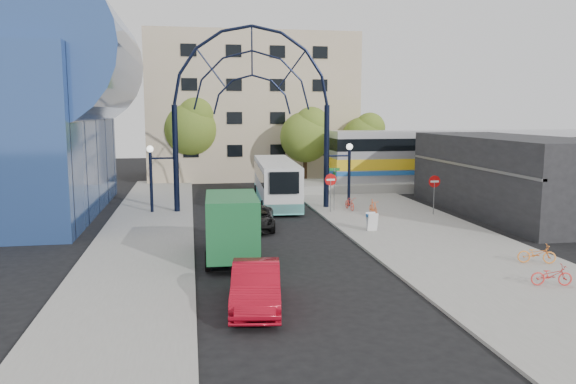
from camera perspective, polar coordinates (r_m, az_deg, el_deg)
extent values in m
plane|color=black|center=(24.08, 0.20, -7.62)|extent=(120.00, 120.00, 0.00)
cube|color=gray|center=(30.11, 14.03, -4.54)|extent=(8.00, 56.00, 0.12)
cube|color=gray|center=(29.63, -14.41, -4.76)|extent=(5.00, 50.00, 0.12)
cylinder|color=black|center=(36.95, -11.33, 3.25)|extent=(0.36, 0.36, 7.00)
cylinder|color=black|center=(38.04, 3.93, 3.53)|extent=(0.36, 0.36, 7.00)
cylinder|color=black|center=(37.18, -13.73, 0.88)|extent=(0.20, 0.20, 4.00)
cylinder|color=black|center=(38.60, 6.22, 1.33)|extent=(0.20, 0.20, 4.00)
sphere|color=white|center=(36.98, -13.85, 4.27)|extent=(0.44, 0.44, 0.44)
sphere|color=white|center=(38.40, 6.27, 4.59)|extent=(0.44, 0.44, 0.44)
cylinder|color=slate|center=(36.32, 4.34, -0.32)|extent=(0.06, 0.06, 2.20)
cylinder|color=red|center=(36.18, 4.36, 1.25)|extent=(0.80, 0.04, 0.80)
cube|color=white|center=(36.15, 4.37, 1.25)|extent=(0.55, 0.02, 0.12)
cylinder|color=slate|center=(36.50, 14.60, -0.51)|extent=(0.06, 0.06, 2.20)
cylinder|color=red|center=(36.36, 14.66, 1.04)|extent=(0.76, 0.04, 0.76)
cube|color=white|center=(36.34, 14.68, 1.04)|extent=(0.55, 0.02, 0.12)
cylinder|color=slate|center=(36.95, 4.72, 0.29)|extent=(0.05, 0.05, 2.80)
cube|color=#146626|center=(36.79, 4.74, 2.30)|extent=(0.70, 0.03, 0.18)
cube|color=#146626|center=(36.82, 4.74, 1.91)|extent=(0.03, 0.70, 0.18)
cube|color=white|center=(30.78, 8.61, -3.05)|extent=(0.55, 0.26, 0.99)
cube|color=white|center=(31.10, 8.41, -2.93)|extent=(0.55, 0.26, 0.99)
cube|color=#1E59A5|center=(30.88, 8.52, -2.39)|extent=(0.55, 0.42, 0.14)
cylinder|color=#2E4C8D|center=(38.79, -22.22, 12.66)|extent=(9.00, 16.00, 9.00)
cube|color=black|center=(38.67, 21.43, 1.57)|extent=(6.00, 16.00, 5.00)
cube|color=#C2AF87|center=(58.13, -3.95, 8.56)|extent=(20.00, 12.00, 14.00)
cube|color=gray|center=(51.24, 18.21, 0.84)|extent=(32.00, 5.00, 0.80)
cube|color=#B7B7BC|center=(51.00, 18.33, 3.62)|extent=(25.00, 3.00, 4.20)
cube|color=gold|center=(51.04, 18.30, 2.95)|extent=(25.10, 3.05, 0.90)
cube|color=black|center=(50.94, 18.38, 4.75)|extent=(25.05, 3.05, 1.00)
cube|color=#1E59A5|center=(51.11, 18.26, 2.17)|extent=(25.10, 3.05, 0.35)
cylinder|color=#382314|center=(50.12, 1.75, 2.08)|extent=(0.36, 0.36, 2.52)
sphere|color=#315C18|center=(49.89, 1.76, 5.60)|extent=(4.48, 4.48, 4.48)
sphere|color=#315C18|center=(49.66, 2.41, 6.88)|extent=(3.08, 3.08, 3.08)
cylinder|color=#382314|center=(53.06, -9.79, 2.49)|extent=(0.36, 0.36, 2.88)
sphere|color=#315C18|center=(52.84, -9.88, 6.30)|extent=(5.12, 5.12, 5.12)
sphere|color=#315C18|center=(52.52, -9.36, 7.69)|extent=(3.52, 3.52, 3.52)
cylinder|color=#382314|center=(53.56, 7.62, 2.30)|extent=(0.36, 0.36, 2.34)
sphere|color=#315C18|center=(53.35, 7.67, 5.36)|extent=(4.16, 4.16, 4.16)
sphere|color=#315C18|center=(53.18, 8.31, 6.46)|extent=(2.86, 2.86, 2.86)
cube|color=silver|center=(40.08, -1.23, 1.19)|extent=(3.13, 11.27, 2.81)
cube|color=#62DCD3|center=(40.23, -1.23, -0.46)|extent=(3.16, 11.27, 0.68)
cube|color=black|center=(40.01, -1.24, 2.01)|extent=(3.17, 11.05, 0.87)
cube|color=black|center=(34.44, -0.38, 0.94)|extent=(1.83, 0.24, 1.36)
cube|color=black|center=(45.56, -1.87, 1.84)|extent=(2.33, 0.31, 1.55)
cylinder|color=black|center=(43.57, -3.22, 0.10)|extent=(0.33, 0.94, 0.93)
cylinder|color=black|center=(43.77, -0.07, 0.15)|extent=(0.33, 0.94, 0.93)
cylinder|color=black|center=(36.09, -2.54, -1.57)|extent=(0.33, 0.94, 0.93)
cylinder|color=black|center=(36.33, 1.26, -1.50)|extent=(0.33, 0.94, 0.93)
cube|color=black|center=(27.16, -5.89, -3.69)|extent=(2.17, 2.26, 1.99)
cube|color=black|center=(28.15, -5.97, -2.43)|extent=(1.81, 0.17, 0.90)
cube|color=#196031|center=(24.36, -5.73, -3.32)|extent=(2.34, 4.25, 2.53)
cylinder|color=black|center=(27.01, -8.07, -5.01)|extent=(0.27, 0.88, 0.87)
cylinder|color=black|center=(27.06, -3.65, -4.92)|extent=(0.27, 0.88, 0.87)
cylinder|color=black|center=(23.58, -8.14, -6.95)|extent=(0.27, 0.88, 0.87)
cylinder|color=black|center=(23.65, -3.06, -6.84)|extent=(0.27, 0.88, 0.87)
imported|color=black|center=(31.66, -3.32, -2.63)|extent=(2.60, 4.79, 1.27)
imported|color=#A0091A|center=(19.09, -3.27, -9.52)|extent=(2.18, 4.75, 1.51)
imported|color=red|center=(37.40, 6.30, -1.14)|extent=(0.65, 1.65, 0.85)
imported|color=orange|center=(35.30, 8.66, -1.61)|extent=(0.54, 1.69, 1.01)
imported|color=orange|center=(26.36, 23.95, -5.75)|extent=(1.66, 1.02, 0.83)
imported|color=red|center=(23.27, 25.20, -7.65)|extent=(1.59, 0.83, 0.80)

